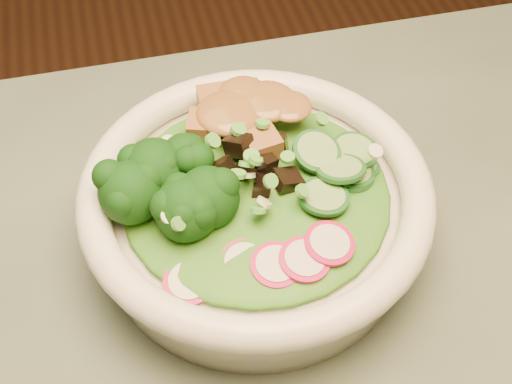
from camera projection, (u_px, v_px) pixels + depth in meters
name	position (u px, v px, depth m)	size (l,w,h in m)	color
salad_bowl	(256.00, 209.00, 0.53)	(0.26, 0.26, 0.07)	white
lettuce_bed	(256.00, 191.00, 0.52)	(0.20, 0.20, 0.02)	#226214
broccoli_florets	(171.00, 189.00, 0.50)	(0.08, 0.07, 0.04)	black
radish_slices	(274.00, 259.00, 0.47)	(0.11, 0.04, 0.02)	#B90E43
cucumber_slices	(342.00, 173.00, 0.51)	(0.07, 0.07, 0.03)	#81A95D
mushroom_heap	(254.00, 167.00, 0.52)	(0.07, 0.07, 0.04)	black
tofu_cubes	(247.00, 122.00, 0.55)	(0.09, 0.06, 0.03)	brown
peanut_sauce	(246.00, 110.00, 0.54)	(0.07, 0.05, 0.02)	brown
scallion_garnish	(256.00, 170.00, 0.50)	(0.19, 0.19, 0.02)	#53A73B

